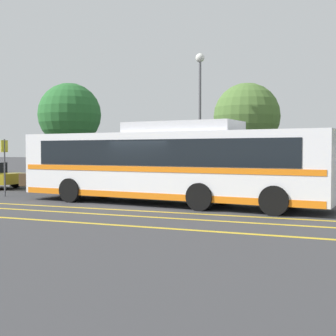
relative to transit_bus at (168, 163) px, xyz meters
name	(u,v)px	position (x,y,z in m)	size (l,w,h in m)	color
ground_plane	(146,205)	(-0.80, -0.35, -1.64)	(220.00, 220.00, 0.00)	#38383A
lane_strip_0	(145,211)	(-0.02, -2.20, -1.64)	(0.20, 32.75, 0.01)	gold
lane_strip_1	(129,216)	(-0.02, -3.48, -1.64)	(0.20, 32.75, 0.01)	gold
lane_strip_2	(100,224)	(-0.02, -5.33, -1.64)	(0.20, 32.75, 0.01)	gold
curb_strip	(207,192)	(-0.02, 5.34, -1.57)	(40.75, 0.36, 0.15)	#99999E
transit_bus	(168,163)	(0.00, 0.00, 0.00)	(13.23, 3.84, 3.26)	white
parked_car_1	(69,177)	(-6.99, 3.49, -0.89)	(5.00, 2.08, 1.50)	#4C3823
parked_car_2	(176,181)	(-1.06, 3.58, -0.93)	(4.27, 2.13, 1.39)	#335B33
bus_stop_sign	(5,161)	(-8.31, 0.19, 0.04)	(0.07, 0.40, 2.68)	#59595E
street_lamp	(200,97)	(-0.69, 6.12, 3.27)	(0.46, 0.46, 7.19)	#59595E
tree_0	(247,116)	(1.03, 9.59, 2.47)	(3.83, 3.83, 6.04)	#513823
tree_3	(70,115)	(-9.52, 7.36, 2.71)	(3.86, 3.86, 6.30)	#513823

